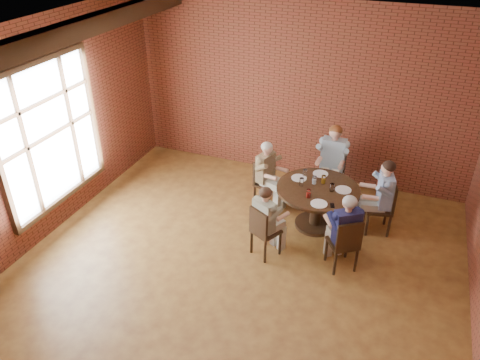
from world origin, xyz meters
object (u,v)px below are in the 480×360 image
(dining_table, at_px, (317,199))
(diner_b, at_px, (332,162))
(smartphone, at_px, (332,206))
(chair_d, at_px, (263,230))
(chair_c, at_px, (264,180))
(diner_a, at_px, (380,197))
(diner_e, at_px, (344,232))
(chair_a, at_px, (384,205))
(diner_d, at_px, (266,222))
(chair_e, at_px, (345,243))
(chair_b, at_px, (332,167))
(diner_c, at_px, (268,175))

(dining_table, xyz_separation_m, diner_b, (0.01, 1.10, 0.16))
(diner_b, xyz_separation_m, smartphone, (0.31, -1.53, 0.06))
(chair_d, distance_m, smartphone, 1.14)
(chair_c, bearing_deg, smartphone, -101.65)
(smartphone, bearing_deg, chair_d, -161.26)
(diner_a, distance_m, diner_e, 1.19)
(chair_a, bearing_deg, diner_d, -65.86)
(diner_a, relative_size, diner_b, 0.94)
(dining_table, distance_m, diner_d, 1.15)
(dining_table, distance_m, chair_e, 1.14)
(diner_a, distance_m, chair_d, 2.05)
(diner_b, height_order, chair_c, diner_b)
(dining_table, bearing_deg, diner_b, 89.73)
(chair_b, bearing_deg, chair_d, -104.43)
(diner_e, bearing_deg, chair_a, -145.99)
(diner_a, xyz_separation_m, diner_c, (-1.95, 0.07, -0.03))
(dining_table, bearing_deg, diner_e, -55.89)
(chair_e, height_order, smartphone, chair_e)
(diner_c, bearing_deg, diner_e, -109.28)
(chair_b, xyz_separation_m, chair_c, (-1.04, -0.85, -0.03))
(diner_b, height_order, smartphone, diner_b)
(dining_table, distance_m, diner_c, 1.02)
(diner_c, distance_m, diner_e, 1.97)
(chair_d, bearing_deg, diner_d, -90.00)
(diner_c, height_order, diner_d, diner_c)
(diner_b, bearing_deg, diner_d, -104.59)
(diner_c, xyz_separation_m, smartphone, (1.29, -0.75, 0.13))
(chair_c, bearing_deg, diner_d, -142.07)
(diner_a, xyz_separation_m, diner_d, (-1.53, -1.26, -0.04))
(chair_c, relative_size, diner_e, 0.70)
(diner_c, bearing_deg, diner_b, -33.23)
(diner_a, xyz_separation_m, chair_c, (-2.01, 0.09, -0.17))
(smartphone, bearing_deg, diner_b, 85.45)
(chair_a, xyz_separation_m, chair_b, (-1.05, 0.92, 0.02))
(chair_e, height_order, diner_e, diner_e)
(chair_b, height_order, chair_e, chair_b)
(chair_a, height_order, diner_d, diner_d)
(chair_a, height_order, diner_b, diner_b)
(chair_a, height_order, chair_e, chair_a)
(chair_b, bearing_deg, chair_a, -40.98)
(chair_b, relative_size, diner_c, 0.77)
(chair_c, xyz_separation_m, diner_c, (0.07, -0.02, 0.14))
(chair_b, distance_m, diner_d, 2.27)
(diner_d, relative_size, chair_e, 1.35)
(chair_c, bearing_deg, diner_a, -74.50)
(chair_a, relative_size, diner_c, 0.74)
(chair_b, bearing_deg, chair_e, -73.21)
(chair_b, xyz_separation_m, diner_b, (-0.00, -0.09, 0.17))
(diner_e, bearing_deg, chair_e, 90.00)
(diner_d, height_order, chair_e, diner_d)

